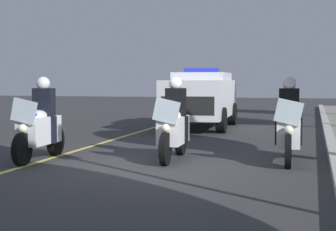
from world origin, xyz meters
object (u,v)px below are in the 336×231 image
(police_motorcycle_lead_right, at_px, (174,126))
(police_motorcycle_trailing, at_px, (289,128))
(police_motorcycle_lead_left, at_px, (40,126))
(police_suv, at_px, (201,97))

(police_motorcycle_lead_right, bearing_deg, police_motorcycle_trailing, 96.76)
(police_motorcycle_lead_right, bearing_deg, police_motorcycle_lead_left, -73.64)
(police_suv, bearing_deg, police_motorcycle_lead_left, -11.87)
(police_motorcycle_lead_right, relative_size, police_motorcycle_trailing, 1.00)
(police_motorcycle_lead_left, distance_m, police_motorcycle_trailing, 5.05)
(police_motorcycle_lead_right, bearing_deg, police_suv, -172.71)
(police_motorcycle_lead_left, xyz_separation_m, police_suv, (-8.09, 1.70, 0.37))
(police_motorcycle_trailing, relative_size, police_suv, 0.43)
(police_motorcycle_lead_right, height_order, police_suv, police_suv)
(police_motorcycle_trailing, distance_m, police_suv, 7.76)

